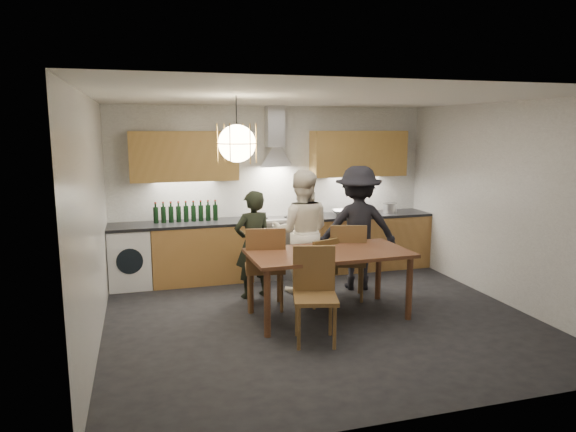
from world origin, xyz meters
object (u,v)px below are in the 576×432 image
object	(u,v)px
dining_table	(329,259)
person_right	(358,228)
mixing_bowl	(343,212)
wine_bottles	(186,211)
chair_back_left	(265,263)
chair_front	(315,288)
person_mid	(301,232)
stock_pot	(390,208)
person_left	(253,244)

from	to	relation	value
dining_table	person_right	distance (m)	1.25
mixing_bowl	wine_bottles	size ratio (longest dim) A/B	0.36
chair_back_left	chair_front	world-z (taller)	chair_back_left
person_mid	mixing_bowl	size ratio (longest dim) A/B	5.01
dining_table	person_right	xyz separation A→B (m)	(0.79, 0.95, 0.16)
stock_pot	wine_bottles	xyz separation A→B (m)	(-3.25, 0.13, 0.08)
dining_table	chair_back_left	world-z (taller)	chair_back_left
chair_back_left	mixing_bowl	bearing A→B (deg)	-128.46
dining_table	chair_front	xyz separation A→B (m)	(-0.39, -0.61, -0.14)
person_right	wine_bottles	bearing A→B (deg)	-11.45
dining_table	chair_back_left	xyz separation A→B (m)	(-0.69, 0.41, -0.10)
person_left	person_right	distance (m)	1.52
chair_front	dining_table	bearing A→B (deg)	71.51
chair_back_left	person_mid	xyz separation A→B (m)	(0.66, 0.60, 0.24)
mixing_bowl	chair_back_left	bearing A→B (deg)	-137.92
chair_back_left	stock_pot	world-z (taller)	chair_back_left
chair_back_left	mixing_bowl	xyz separation A→B (m)	(1.63, 1.47, 0.33)
chair_back_left	mixing_bowl	distance (m)	2.22
person_right	chair_back_left	bearing A→B (deg)	32.78
mixing_bowl	stock_pot	distance (m)	0.81
chair_front	person_left	xyz separation A→B (m)	(-0.33, 1.57, 0.15)
person_mid	mixing_bowl	world-z (taller)	person_mid
person_left	stock_pot	xyz separation A→B (m)	(2.47, 0.89, 0.25)
person_mid	stock_pot	xyz separation A→B (m)	(1.77, 0.84, 0.13)
chair_front	stock_pot	size ratio (longest dim) A/B	4.58
person_mid	person_left	bearing A→B (deg)	21.99
chair_back_left	wine_bottles	bearing A→B (deg)	-53.08
dining_table	stock_pot	world-z (taller)	stock_pot
person_left	stock_pot	world-z (taller)	person_left
stock_pot	wine_bottles	distance (m)	3.25
dining_table	person_right	world-z (taller)	person_right
person_right	wine_bottles	xyz separation A→B (m)	(-2.29, 1.02, 0.18)
dining_table	stock_pot	size ratio (longest dim) A/B	8.79
dining_table	chair_front	distance (m)	0.73
person_right	person_left	bearing A→B (deg)	12.17
dining_table	wine_bottles	distance (m)	2.50
person_left	wine_bottles	distance (m)	1.32
chair_back_left	person_left	bearing A→B (deg)	-77.48
chair_back_left	person_mid	world-z (taller)	person_mid
mixing_bowl	stock_pot	xyz separation A→B (m)	(0.81, -0.03, 0.04)
stock_pot	chair_back_left	bearing A→B (deg)	-149.39
chair_front	person_right	world-z (taller)	person_right
person_mid	mixing_bowl	xyz separation A→B (m)	(0.96, 0.87, 0.09)
dining_table	person_mid	size ratio (longest dim) A/B	1.14
mixing_bowl	stock_pot	world-z (taller)	stock_pot
chair_front	chair_back_left	bearing A→B (deg)	120.43
chair_back_left	stock_pot	size ratio (longest dim) A/B	4.85
chair_front	wine_bottles	world-z (taller)	wine_bottles
person_right	dining_table	bearing A→B (deg)	62.81
chair_front	wine_bottles	bearing A→B (deg)	127.36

